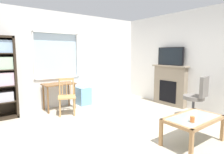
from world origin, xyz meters
TOP-DOWN VIEW (x-y plane):
  - ground at (0.00, 0.00)m, footprint 5.96×6.01m
  - wall_back_with_window at (0.03, 2.51)m, footprint 4.96×0.15m
  - wall_right at (2.54, 0.00)m, footprint 0.12×5.21m
  - desk_under_window at (-0.39, 2.16)m, footprint 0.83×0.47m
  - wooden_chair at (-0.39, 1.64)m, footprint 0.54×0.53m
  - plastic_drawer_unit at (0.37, 2.21)m, footprint 0.35×0.40m
  - fireplace at (2.38, 0.63)m, footprint 0.26×1.13m
  - tv at (2.36, 0.63)m, footprint 0.06×0.83m
  - office_chair at (1.94, -0.47)m, footprint 0.58×0.58m
  - coffee_table at (0.67, -1.09)m, footprint 1.04×0.58m
  - sippy_cup at (0.45, -1.20)m, footprint 0.07×0.07m

SIDE VIEW (x-z plane):
  - ground at x=0.00m, z-range -0.02..0.00m
  - plastic_drawer_unit at x=0.37m, z-range 0.00..0.52m
  - coffee_table at x=0.67m, z-range 0.16..0.62m
  - wooden_chair at x=-0.39m, z-range 0.01..0.91m
  - sippy_cup at x=0.45m, z-range 0.46..0.55m
  - office_chair at x=1.94m, z-range 0.05..1.05m
  - desk_under_window at x=-0.39m, z-range 0.23..0.95m
  - fireplace at x=2.38m, z-range 0.00..1.18m
  - wall_back_with_window at x=0.03m, z-range -0.01..2.65m
  - wall_right at x=2.54m, z-range 0.00..2.67m
  - tv at x=2.36m, z-range 1.18..1.70m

